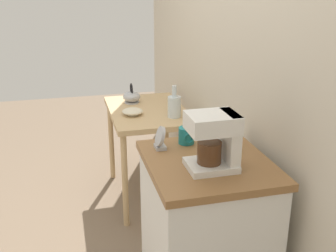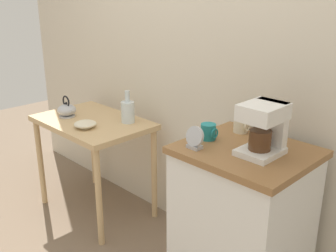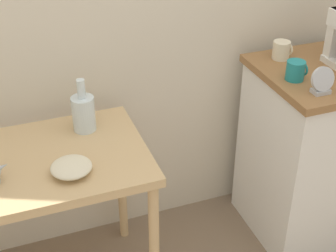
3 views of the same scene
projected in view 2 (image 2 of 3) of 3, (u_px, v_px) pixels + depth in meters
ground_plane at (158, 250)px, 2.76m from camera, size 8.00×8.00×0.00m
back_wall at (217, 40)px, 2.52m from camera, size 4.40×0.10×2.80m
wooden_table at (93, 132)px, 3.05m from camera, size 0.89×0.59×0.77m
kitchen_counter at (241, 227)px, 2.20m from camera, size 0.65×0.58×0.94m
bowl_stoneware at (85, 124)px, 2.84m from camera, size 0.16×0.16×0.05m
teakettle at (67, 110)px, 3.07m from camera, size 0.18×0.14×0.17m
glass_carafe_vase at (128, 111)px, 2.94m from camera, size 0.10×0.10×0.24m
coffee_maker at (265, 126)px, 1.95m from camera, size 0.18×0.22×0.26m
mug_dark_teal at (208, 132)px, 2.16m from camera, size 0.09×0.08×0.09m
mug_small_cream at (241, 125)px, 2.26m from camera, size 0.09×0.08×0.09m
table_clock at (195, 139)px, 2.03m from camera, size 0.11×0.05×0.12m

